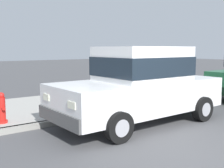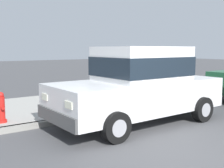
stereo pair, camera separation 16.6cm
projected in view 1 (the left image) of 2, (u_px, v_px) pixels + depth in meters
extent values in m
plane|color=#4C4C4F|center=(183.00, 156.00, 4.91)|extent=(80.00, 80.00, 0.00)
cube|color=gray|center=(87.00, 117.00, 7.45)|extent=(0.16, 64.00, 0.14)
cube|color=#A8A59E|center=(57.00, 106.00, 8.88)|extent=(3.60, 64.00, 0.14)
cube|color=white|center=(139.00, 95.00, 7.09)|extent=(1.87, 4.53, 0.76)
cube|color=white|center=(143.00, 63.00, 7.05)|extent=(1.61, 2.12, 0.84)
cube|color=#19232D|center=(143.00, 66.00, 7.05)|extent=(1.65, 2.16, 0.46)
cube|color=#505050|center=(61.00, 118.00, 5.78)|extent=(1.77, 0.23, 0.28)
cube|color=#505050|center=(193.00, 96.00, 8.45)|extent=(1.77, 0.23, 0.28)
cylinder|color=black|center=(119.00, 127.00, 5.58)|extent=(0.23, 0.64, 0.64)
cylinder|color=#9E9EA3|center=(119.00, 127.00, 5.58)|extent=(0.25, 0.36, 0.35)
cylinder|color=black|center=(73.00, 111.00, 7.00)|extent=(0.23, 0.64, 0.64)
cylinder|color=#9E9EA3|center=(73.00, 111.00, 7.00)|extent=(0.25, 0.36, 0.35)
cylinder|color=black|center=(202.00, 109.00, 7.27)|extent=(0.23, 0.64, 0.64)
cylinder|color=#9E9EA3|center=(202.00, 109.00, 7.27)|extent=(0.25, 0.36, 0.35)
cylinder|color=black|center=(152.00, 99.00, 8.68)|extent=(0.23, 0.64, 0.64)
cylinder|color=#9E9EA3|center=(152.00, 99.00, 8.68)|extent=(0.25, 0.36, 0.35)
cube|color=#EAEACC|center=(73.00, 105.00, 5.28)|extent=(0.28, 0.08, 0.14)
cube|color=#EAEACC|center=(47.00, 97.00, 6.16)|extent=(0.28, 0.08, 0.14)
cylinder|color=black|center=(214.00, 91.00, 10.36)|extent=(0.24, 0.65, 0.64)
cylinder|color=#9E9EA3|center=(214.00, 91.00, 10.36)|extent=(0.25, 0.36, 0.35)
cube|color=#EAEACC|center=(212.00, 80.00, 9.62)|extent=(0.28, 0.09, 0.14)
ellipsoid|color=white|center=(82.00, 90.00, 9.80)|extent=(0.38, 0.48, 0.20)
cylinder|color=white|center=(83.00, 95.00, 9.97)|extent=(0.05, 0.05, 0.18)
cylinder|color=white|center=(86.00, 95.00, 9.92)|extent=(0.05, 0.05, 0.18)
cylinder|color=white|center=(79.00, 96.00, 9.73)|extent=(0.05, 0.05, 0.18)
cylinder|color=white|center=(82.00, 96.00, 9.68)|extent=(0.05, 0.05, 0.18)
sphere|color=white|center=(87.00, 87.00, 10.05)|extent=(0.17, 0.17, 0.17)
ellipsoid|color=gray|center=(88.00, 87.00, 10.13)|extent=(0.11, 0.13, 0.06)
cone|color=white|center=(85.00, 84.00, 10.05)|extent=(0.06, 0.06, 0.07)
cone|color=white|center=(88.00, 85.00, 10.01)|extent=(0.06, 0.06, 0.07)
cylinder|color=white|center=(78.00, 90.00, 9.56)|extent=(0.09, 0.12, 0.13)
cylinder|color=red|center=(2.00, 122.00, 6.58)|extent=(0.24, 0.24, 0.06)
cylinder|color=red|center=(2.00, 109.00, 6.54)|extent=(0.17, 0.17, 0.55)
sphere|color=red|center=(1.00, 96.00, 6.50)|extent=(0.15, 0.15, 0.15)
cylinder|color=red|center=(0.00, 107.00, 6.64)|extent=(0.10, 0.07, 0.07)
cylinder|color=red|center=(3.00, 109.00, 6.45)|extent=(0.10, 0.07, 0.07)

